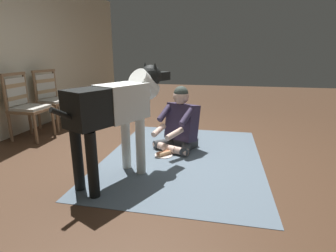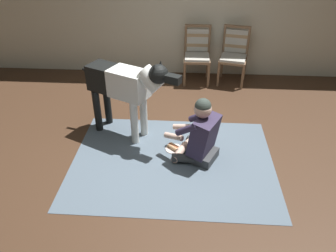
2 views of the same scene
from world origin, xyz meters
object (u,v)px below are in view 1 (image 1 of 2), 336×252
at_px(large_dog, 118,106).
at_px(hot_dog_on_plate, 164,154).
at_px(person_sitting_on_floor, 180,124).
at_px(dining_chair_left_of_pair, 24,103).
at_px(dining_chair_right_of_pair, 52,96).

height_order(large_dog, hot_dog_on_plate, large_dog).
distance_m(person_sitting_on_floor, hot_dog_on_plate, 0.48).
relative_size(person_sitting_on_floor, hot_dog_on_plate, 3.73).
distance_m(dining_chair_left_of_pair, dining_chair_right_of_pair, 0.65).
distance_m(dining_chair_left_of_pair, person_sitting_on_floor, 2.34).
bearing_deg(hot_dog_on_plate, large_dog, 154.23).
height_order(dining_chair_left_of_pair, hot_dog_on_plate, dining_chair_left_of_pair).
height_order(person_sitting_on_floor, large_dog, large_dog).
bearing_deg(dining_chair_right_of_pair, person_sitting_on_floor, -104.99).
bearing_deg(hot_dog_on_plate, person_sitting_on_floor, -25.77).
bearing_deg(large_dog, hot_dog_on_plate, -25.77).
xyz_separation_m(person_sitting_on_floor, large_dog, (-0.97, 0.47, 0.41)).
distance_m(dining_chair_right_of_pair, large_dog, 2.46).
bearing_deg(large_dog, person_sitting_on_floor, -25.77).
bearing_deg(dining_chair_left_of_pair, large_dog, -116.73).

